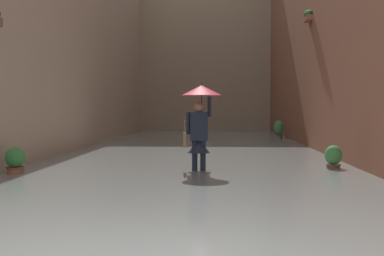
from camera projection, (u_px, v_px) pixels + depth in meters
ground_plane at (196, 153)px, 16.87m from camera, size 64.11×64.11×0.00m
flood_water at (196, 151)px, 16.86m from camera, size 8.56×31.64×0.19m
building_facade_right at (56, 18)px, 16.91m from camera, size 2.04×29.64×9.18m
building_facade_far at (205, 36)px, 30.32m from camera, size 11.36×1.80×11.86m
person_wading at (200, 115)px, 10.79m from camera, size 0.88×0.88×2.11m
potted_plant_mid_right at (15, 164)px, 10.38m from camera, size 0.41×0.41×0.72m
potted_plant_far_left at (333, 159)px, 11.23m from camera, size 0.39×0.39×0.70m
potted_plant_mid_left at (279, 130)px, 22.39m from camera, size 0.43×0.43×0.98m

